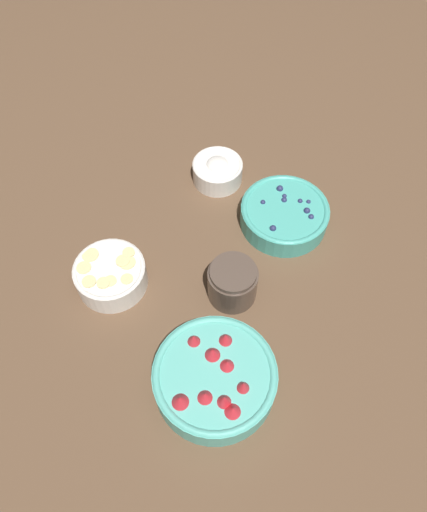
# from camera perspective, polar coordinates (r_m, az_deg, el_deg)

# --- Properties ---
(ground_plane) EXTENTS (4.00, 4.00, 0.00)m
(ground_plane) POSITION_cam_1_polar(r_m,az_deg,el_deg) (1.03, -1.11, -0.86)
(ground_plane) COLOR brown
(bowl_strawberries) EXTENTS (0.22, 0.22, 0.08)m
(bowl_strawberries) POSITION_cam_1_polar(r_m,az_deg,el_deg) (0.89, 0.15, -13.72)
(bowl_strawberries) COLOR #56B7A8
(bowl_strawberries) RESTS_ON ground_plane
(bowl_blueberries) EXTENTS (0.19, 0.19, 0.06)m
(bowl_blueberries) POSITION_cam_1_polar(r_m,az_deg,el_deg) (1.08, 8.11, 4.81)
(bowl_blueberries) COLOR #47AD9E
(bowl_blueberries) RESTS_ON ground_plane
(bowl_bananas) EXTENTS (0.14, 0.14, 0.06)m
(bowl_bananas) POSITION_cam_1_polar(r_m,az_deg,el_deg) (1.00, -11.69, -2.04)
(bowl_bananas) COLOR white
(bowl_bananas) RESTS_ON ground_plane
(bowl_cream) EXTENTS (0.11, 0.11, 0.06)m
(bowl_cream) POSITION_cam_1_polar(r_m,az_deg,el_deg) (1.15, 0.47, 9.81)
(bowl_cream) COLOR white
(bowl_cream) RESTS_ON ground_plane
(jar_chocolate) EXTENTS (0.10, 0.10, 0.09)m
(jar_chocolate) POSITION_cam_1_polar(r_m,az_deg,el_deg) (0.96, 2.35, -3.02)
(jar_chocolate) COLOR #4C3D33
(jar_chocolate) RESTS_ON ground_plane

